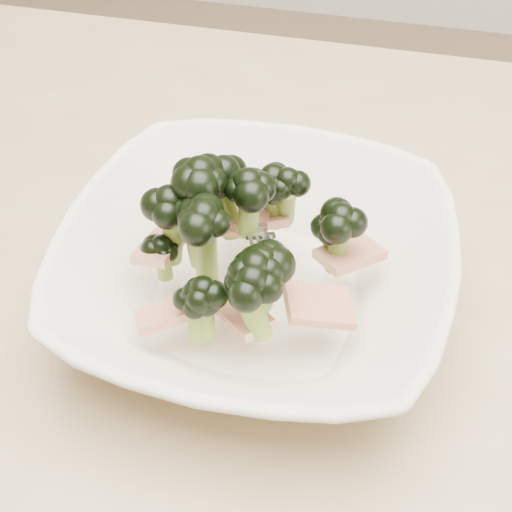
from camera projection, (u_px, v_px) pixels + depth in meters
name	position (u px, v px, depth m)	size (l,w,h in m)	color
dining_table	(317.00, 369.00, 0.63)	(1.20, 0.80, 0.75)	tan
broccoli_dish	(253.00, 264.00, 0.52)	(0.29, 0.29, 0.13)	beige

